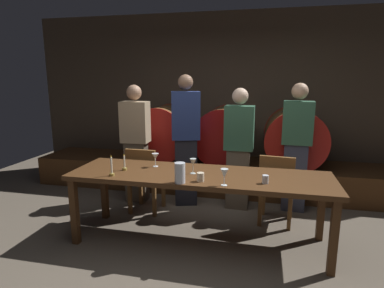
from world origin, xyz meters
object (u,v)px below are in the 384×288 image
at_px(candle_right, 124,166).
at_px(pitcher, 180,173).
at_px(wine_barrel_right, 294,138).
at_px(chair_right, 277,186).
at_px(cup_right, 265,179).
at_px(chair_left, 144,177).
at_px(wine_glass_right, 224,174).
at_px(guest_center_left, 186,140).
at_px(candle_left, 112,170).
at_px(wine_barrel_left, 165,133).
at_px(dining_table, 199,180).
at_px(wine_glass_center, 193,163).
at_px(guest_center_right, 239,148).
at_px(wine_glass_left, 155,157).
at_px(wine_barrel_center, 225,135).
at_px(cup_left, 201,177).
at_px(guest_far_left, 136,143).
at_px(guest_far_right, 296,147).

distance_m(candle_right, pitcher, 0.76).
distance_m(wine_barrel_right, pitcher, 2.40).
distance_m(chair_right, cup_right, 0.85).
distance_m(chair_left, wine_glass_right, 1.52).
distance_m(guest_center_left, wine_glass_right, 1.50).
bearing_deg(candle_left, wine_barrel_right, 45.69).
bearing_deg(wine_barrel_left, candle_right, -86.70).
xyz_separation_m(dining_table, wine_glass_center, (-0.07, -0.01, 0.19)).
height_order(chair_right, guest_center_right, guest_center_right).
distance_m(dining_table, wine_glass_left, 0.59).
bearing_deg(pitcher, chair_right, 44.95).
xyz_separation_m(wine_glass_left, cup_right, (1.22, -0.33, -0.07)).
xyz_separation_m(wine_barrel_center, dining_table, (-0.06, -1.74, -0.18)).
distance_m(wine_barrel_center, cup_right, 2.00).
bearing_deg(candle_right, wine_glass_left, 36.31).
bearing_deg(wine_barrel_left, wine_glass_center, -63.77).
height_order(wine_glass_right, cup_left, wine_glass_right).
bearing_deg(chair_right, guest_far_left, -4.58).
bearing_deg(wine_barrel_left, cup_right, -49.91).
bearing_deg(candle_right, wine_barrel_center, 63.62).
relative_size(wine_barrel_right, chair_left, 1.01).
bearing_deg(chair_right, wine_barrel_left, -26.35).
height_order(chair_right, guest_far_right, guest_far_right).
height_order(guest_center_right, wine_glass_right, guest_center_right).
height_order(wine_barrel_center, candle_left, wine_barrel_center).
xyz_separation_m(chair_right, candle_right, (-1.64, -0.65, 0.33)).
height_order(dining_table, candle_right, candle_right).
xyz_separation_m(wine_barrel_left, wine_barrel_right, (2.02, 0.00, 0.00)).
relative_size(candle_left, wine_glass_center, 1.36).
distance_m(pitcher, wine_glass_left, 0.65).
xyz_separation_m(wine_barrel_center, wine_glass_right, (0.24, -2.05, 0.00)).
relative_size(wine_barrel_left, chair_left, 1.01).
relative_size(wine_barrel_center, guest_center_left, 0.49).
bearing_deg(chair_left, pitcher, 130.35).
relative_size(chair_left, cup_left, 10.13).
relative_size(wine_barrel_right, wine_glass_left, 5.82).
height_order(candle_left, wine_glass_center, candle_left).
bearing_deg(wine_glass_right, candle_left, 177.66).
xyz_separation_m(chair_right, guest_far_left, (-1.94, 0.38, 0.37)).
bearing_deg(wine_barrel_center, guest_center_right, -69.19).
relative_size(guest_center_left, pitcher, 9.04).
bearing_deg(wine_glass_center, chair_left, 142.25).
bearing_deg(wine_barrel_left, guest_far_left, -104.45).
distance_m(wine_barrel_left, pitcher, 2.22).
distance_m(chair_left, wine_glass_left, 0.67).
xyz_separation_m(guest_center_right, guest_far_right, (0.74, 0.10, 0.04)).
distance_m(dining_table, cup_right, 0.70).
bearing_deg(wine_glass_left, wine_barrel_right, 44.02).
distance_m(chair_left, candle_right, 0.73).
relative_size(chair_right, wine_glass_left, 5.78).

